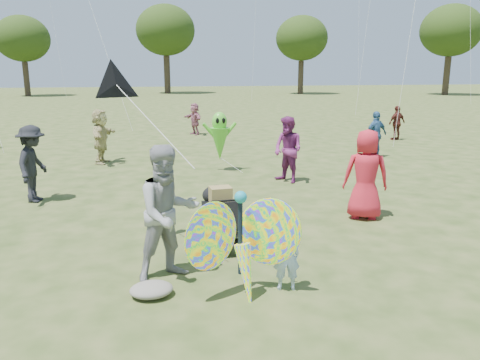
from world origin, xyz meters
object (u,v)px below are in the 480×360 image
crowd_b (33,164)px  crowd_c (376,134)px  crowd_a (366,174)px  crowd_h (397,123)px  child_girl (286,255)px  butterfly_kite (242,247)px  crowd_e (288,150)px  crowd_d (101,136)px  crowd_j (195,119)px  adult_man (168,213)px  jogging_stroller (220,214)px  alien_kite (220,138)px

crowd_b → crowd_c: 10.76m
crowd_a → crowd_h: 11.57m
child_girl → crowd_a: 3.69m
crowd_a → butterfly_kite: crowd_a is taller
crowd_b → crowd_e: (6.16, 0.57, 0.00)m
child_girl → crowd_c: 10.67m
crowd_d → crowd_j: (3.72, 6.20, -0.14)m
adult_man → jogging_stroller: (0.89, 0.93, -0.35)m
jogging_stroller → crowd_b: bearing=130.8°
alien_kite → crowd_h: bearing=28.5°
crowd_a → crowd_d: crowd_a is taller
crowd_h → butterfly_kite: bearing=37.7°
crowd_j → butterfly_kite: bearing=-28.3°
crowd_a → crowd_e: size_ratio=1.03×
crowd_c → crowd_h: 4.55m
crowd_b → alien_kite: bearing=-51.7°
child_girl → crowd_a: bearing=-123.3°
child_girl → crowd_b: crowd_b is taller
child_girl → crowd_j: 15.91m
crowd_a → adult_man: bearing=46.6°
crowd_c → crowd_e: (-4.04, -2.84, 0.09)m
crowd_b → crowd_j: 11.58m
adult_man → crowd_c: 11.04m
child_girl → jogging_stroller: bearing=-59.8°
crowd_c → crowd_d: 9.08m
child_girl → crowd_c: bearing=-114.6°
crowd_c → butterfly_kite: 11.09m
crowd_h → adult_man: bearing=33.3°
butterfly_kite → alien_kite: (1.07, 7.86, 0.27)m
child_girl → crowd_a: size_ratio=0.55×
adult_man → crowd_c: (7.50, 8.09, -0.18)m
alien_kite → crowd_e: bearing=-50.2°
crowd_h → crowd_a: bearing=41.7°
alien_kite → crowd_b: bearing=-152.9°
butterfly_kite → alien_kite: 7.94m
crowd_j → jogging_stroller: crowd_j is taller
crowd_b → crowd_e: crowd_e is taller
crowd_d → crowd_e: bearing=-112.6°
crowd_h → crowd_b: bearing=13.1°
crowd_b → adult_man: bearing=-138.8°
adult_man → crowd_d: (-1.53, 8.98, -0.10)m
crowd_j → jogging_stroller: (-1.30, -14.25, -0.11)m
crowd_a → crowd_e: 3.33m
crowd_e → butterfly_kite: size_ratio=1.00×
child_girl → crowd_h: 15.21m
crowd_d → crowd_h: size_ratio=1.19×
butterfly_kite → crowd_c: bearing=53.4°
child_girl → crowd_d: bearing=-63.0°
crowd_b → crowd_h: 14.81m
crowd_a → crowd_b: crowd_a is taller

